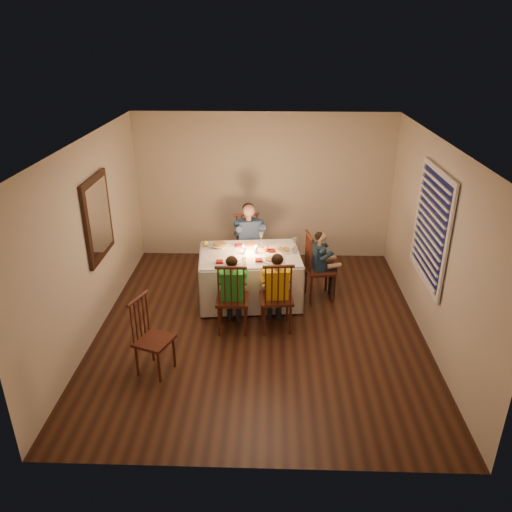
{
  "coord_description": "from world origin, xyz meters",
  "views": [
    {
      "loc": [
        0.14,
        -6.0,
        3.83
      ],
      "look_at": [
        -0.06,
        0.15,
        1.03
      ],
      "focal_mm": 35.0,
      "sensor_mm": 36.0,
      "label": 1
    }
  ],
  "objects_px": {
    "dining_table": "(250,267)",
    "chair_near_right": "(276,328)",
    "child_green": "(233,329)",
    "chair_near_left": "(233,329)",
    "serving_bowl": "(220,246)",
    "chair_extra": "(157,371)",
    "chair_end": "(318,297)",
    "child_teal": "(318,297)",
    "chair_adult": "(249,276)",
    "child_yellow": "(276,328)",
    "adult": "(249,276)"
  },
  "relations": [
    {
      "from": "dining_table",
      "to": "child_teal",
      "type": "xyz_separation_m",
      "value": [
        1.07,
        0.12,
        -0.56
      ]
    },
    {
      "from": "chair_near_left",
      "to": "chair_near_right",
      "type": "bearing_deg",
      "value": -175.51
    },
    {
      "from": "chair_end",
      "to": "child_yellow",
      "type": "bearing_deg",
      "value": 133.74
    },
    {
      "from": "chair_adult",
      "to": "adult",
      "type": "distance_m",
      "value": 0.0
    },
    {
      "from": "dining_table",
      "to": "chair_near_left",
      "type": "xyz_separation_m",
      "value": [
        -0.2,
        -0.86,
        -0.56
      ]
    },
    {
      "from": "chair_end",
      "to": "child_teal",
      "type": "bearing_deg",
      "value": -0.0
    },
    {
      "from": "chair_near_right",
      "to": "serving_bowl",
      "type": "relative_size",
      "value": 4.59
    },
    {
      "from": "chair_near_left",
      "to": "chair_end",
      "type": "distance_m",
      "value": 1.6
    },
    {
      "from": "chair_end",
      "to": "child_green",
      "type": "height_order",
      "value": "child_green"
    },
    {
      "from": "chair_adult",
      "to": "serving_bowl",
      "type": "distance_m",
      "value": 1.09
    },
    {
      "from": "chair_near_left",
      "to": "chair_end",
      "type": "xyz_separation_m",
      "value": [
        1.27,
        0.98,
        0.0
      ]
    },
    {
      "from": "serving_bowl",
      "to": "chair_adult",
      "type": "bearing_deg",
      "value": 54.12
    },
    {
      "from": "chair_near_left",
      "to": "child_green",
      "type": "bearing_deg",
      "value": -166.47
    },
    {
      "from": "chair_extra",
      "to": "child_teal",
      "type": "height_order",
      "value": "child_teal"
    },
    {
      "from": "chair_near_left",
      "to": "serving_bowl",
      "type": "relative_size",
      "value": 4.59
    },
    {
      "from": "child_teal",
      "to": "serving_bowl",
      "type": "relative_size",
      "value": 4.69
    },
    {
      "from": "chair_near_left",
      "to": "adult",
      "type": "xyz_separation_m",
      "value": [
        0.15,
        1.65,
        0.0
      ]
    },
    {
      "from": "chair_near_right",
      "to": "child_green",
      "type": "height_order",
      "value": "child_green"
    },
    {
      "from": "chair_adult",
      "to": "child_yellow",
      "type": "xyz_separation_m",
      "value": [
        0.45,
        -1.6,
        0.0
      ]
    },
    {
      "from": "chair_near_left",
      "to": "chair_extra",
      "type": "bearing_deg",
      "value": 47.56
    },
    {
      "from": "chair_near_left",
      "to": "child_yellow",
      "type": "distance_m",
      "value": 0.6
    },
    {
      "from": "chair_end",
      "to": "chair_near_left",
      "type": "bearing_deg",
      "value": 117.3
    },
    {
      "from": "child_green",
      "to": "child_yellow",
      "type": "distance_m",
      "value": 0.6
    },
    {
      "from": "child_green",
      "to": "chair_near_left",
      "type": "bearing_deg",
      "value": 13.53
    },
    {
      "from": "child_teal",
      "to": "serving_bowl",
      "type": "height_order",
      "value": "serving_bowl"
    },
    {
      "from": "chair_near_right",
      "to": "chair_extra",
      "type": "distance_m",
      "value": 1.79
    },
    {
      "from": "chair_extra",
      "to": "child_green",
      "type": "bearing_deg",
      "value": -20.72
    },
    {
      "from": "chair_near_right",
      "to": "adult",
      "type": "relative_size",
      "value": 0.83
    },
    {
      "from": "dining_table",
      "to": "chair_end",
      "type": "xyz_separation_m",
      "value": [
        1.07,
        0.12,
        -0.56
      ]
    },
    {
      "from": "chair_near_right",
      "to": "chair_extra",
      "type": "xyz_separation_m",
      "value": [
        -1.47,
        -1.02,
        0.0
      ]
    },
    {
      "from": "chair_near_left",
      "to": "child_yellow",
      "type": "height_order",
      "value": "child_yellow"
    },
    {
      "from": "dining_table",
      "to": "chair_extra",
      "type": "distance_m",
      "value": 2.19
    },
    {
      "from": "adult",
      "to": "child_teal",
      "type": "height_order",
      "value": "adult"
    },
    {
      "from": "chair_near_right",
      "to": "child_yellow",
      "type": "bearing_deg",
      "value": -5.87
    },
    {
      "from": "adult",
      "to": "child_yellow",
      "type": "relative_size",
      "value": 1.12
    },
    {
      "from": "chair_adult",
      "to": "chair_end",
      "type": "distance_m",
      "value": 1.31
    },
    {
      "from": "chair_end",
      "to": "chair_extra",
      "type": "xyz_separation_m",
      "value": [
        -2.14,
        -1.94,
        0.0
      ]
    },
    {
      "from": "chair_adult",
      "to": "child_yellow",
      "type": "bearing_deg",
      "value": -88.35
    },
    {
      "from": "dining_table",
      "to": "chair_extra",
      "type": "relative_size",
      "value": 1.61
    },
    {
      "from": "chair_near_right",
      "to": "chair_end",
      "type": "relative_size",
      "value": 1.0
    },
    {
      "from": "chair_near_left",
      "to": "child_green",
      "type": "relative_size",
      "value": 0.94
    },
    {
      "from": "chair_near_left",
      "to": "chair_extra",
      "type": "relative_size",
      "value": 1.07
    },
    {
      "from": "chair_adult",
      "to": "chair_extra",
      "type": "bearing_deg",
      "value": -125.23
    },
    {
      "from": "dining_table",
      "to": "chair_near_left",
      "type": "distance_m",
      "value": 1.04
    },
    {
      "from": "chair_extra",
      "to": "child_green",
      "type": "distance_m",
      "value": 1.3
    },
    {
      "from": "chair_extra",
      "to": "adult",
      "type": "bearing_deg",
      "value": -0.07
    },
    {
      "from": "adult",
      "to": "serving_bowl",
      "type": "distance_m",
      "value": 1.09
    },
    {
      "from": "dining_table",
      "to": "child_green",
      "type": "xyz_separation_m",
      "value": [
        -0.2,
        -0.86,
        -0.56
      ]
    },
    {
      "from": "dining_table",
      "to": "chair_near_right",
      "type": "bearing_deg",
      "value": -69.53
    },
    {
      "from": "child_yellow",
      "to": "child_teal",
      "type": "height_order",
      "value": "child_yellow"
    }
  ]
}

